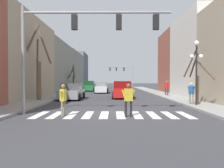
% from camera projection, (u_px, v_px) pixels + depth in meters
% --- Properties ---
extents(ground_plane, '(240.00, 240.00, 0.00)m').
position_uv_depth(ground_plane, '(112.00, 113.00, 12.88)').
color(ground_plane, '#38383D').
extents(sidewalk_left, '(2.43, 90.00, 0.15)m').
position_uv_depth(sidewalk_left, '(3.00, 111.00, 12.92)').
color(sidewalk_left, gray).
rests_on(sidewalk_left, ground_plane).
extents(sidewalk_right, '(2.43, 90.00, 0.15)m').
position_uv_depth(sidewalk_right, '(223.00, 112.00, 12.84)').
color(sidewalk_right, gray).
rests_on(sidewalk_right, ground_plane).
extents(building_row_left, '(6.00, 60.31, 10.28)m').
position_uv_depth(building_row_left, '(49.00, 65.00, 36.64)').
color(building_row_left, '#934C3D').
rests_on(building_row_left, ground_plane).
extents(building_row_right, '(6.00, 30.85, 9.23)m').
position_uv_depth(building_row_right, '(216.00, 57.00, 22.68)').
color(building_row_right, tan).
rests_on(building_row_right, ground_plane).
extents(crosswalk_stripes, '(8.55, 2.60, 0.01)m').
position_uv_depth(crosswalk_stripes, '(112.00, 115.00, 12.08)').
color(crosswalk_stripes, white).
rests_on(crosswalk_stripes, ground_plane).
extents(traffic_signal_near, '(8.41, 0.28, 6.13)m').
position_uv_depth(traffic_signal_near, '(79.00, 32.00, 12.26)').
color(traffic_signal_near, gray).
rests_on(traffic_signal_near, ground_plane).
extents(traffic_signal_far, '(6.59, 0.28, 5.66)m').
position_uv_depth(traffic_signal_far, '(123.00, 71.00, 55.76)').
color(traffic_signal_far, gray).
rests_on(traffic_signal_far, ground_plane).
extents(street_lamp_right_corner, '(0.95, 0.36, 4.59)m').
position_uv_depth(street_lamp_right_corner, '(196.00, 60.00, 15.52)').
color(street_lamp_right_corner, black).
rests_on(street_lamp_right_corner, sidewalk_right).
extents(car_parked_left_mid, '(1.97, 4.26, 1.68)m').
position_uv_depth(car_parked_left_mid, '(102.00, 88.00, 32.68)').
color(car_parked_left_mid, silver).
rests_on(car_parked_left_mid, ground_plane).
extents(car_parked_right_far, '(2.17, 4.75, 1.59)m').
position_uv_depth(car_parked_right_far, '(72.00, 92.00, 21.83)').
color(car_parked_right_far, gray).
rests_on(car_parked_right_far, ground_plane).
extents(car_driving_away_lane, '(2.18, 4.13, 1.82)m').
position_uv_depth(car_driving_away_lane, '(122.00, 90.00, 23.22)').
color(car_driving_away_lane, red).
rests_on(car_driving_away_lane, ground_plane).
extents(car_driving_toward_lane, '(2.03, 4.51, 1.80)m').
position_uv_depth(car_driving_toward_lane, '(89.00, 86.00, 38.16)').
color(car_driving_toward_lane, '#236B38').
rests_on(car_driving_toward_lane, ground_plane).
extents(pedestrian_near_right_corner, '(0.41, 0.63, 1.59)m').
position_uv_depth(pedestrian_near_right_corner, '(191.00, 91.00, 16.19)').
color(pedestrian_near_right_corner, '#7A705B').
rests_on(pedestrian_near_right_corner, sidewalk_right).
extents(pedestrian_on_right_sidewalk, '(0.74, 0.34, 1.75)m').
position_uv_depth(pedestrian_on_right_sidewalk, '(128.00, 97.00, 11.45)').
color(pedestrian_on_right_sidewalk, black).
rests_on(pedestrian_on_right_sidewalk, ground_plane).
extents(pedestrian_crossing_street, '(0.54, 0.61, 1.69)m').
position_uv_depth(pedestrian_crossing_street, '(167.00, 87.00, 25.67)').
color(pedestrian_crossing_street, '#282D47').
rests_on(pedestrian_crossing_street, sidewalk_right).
extents(pedestrian_waiting_at_curb, '(0.29, 0.74, 1.72)m').
position_uv_depth(pedestrian_waiting_at_curb, '(63.00, 97.00, 11.62)').
color(pedestrian_waiting_at_curb, '#7A705B').
rests_on(pedestrian_waiting_at_curb, ground_plane).
extents(street_tree_left_near, '(1.21, 1.43, 4.37)m').
position_uv_depth(street_tree_left_near, '(73.00, 79.00, 37.07)').
color(street_tree_left_near, '#473828').
rests_on(street_tree_left_near, sidewalk_left).
extents(street_tree_right_mid, '(2.87, 2.30, 6.81)m').
position_uv_depth(street_tree_right_mid, '(38.00, 68.00, 19.74)').
color(street_tree_right_mid, brown).
rests_on(street_tree_right_mid, sidewalk_left).
extents(street_tree_right_near, '(1.67, 2.54, 4.19)m').
position_uv_depth(street_tree_right_near, '(197.00, 80.00, 16.12)').
color(street_tree_right_near, brown).
rests_on(street_tree_right_near, sidewalk_right).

